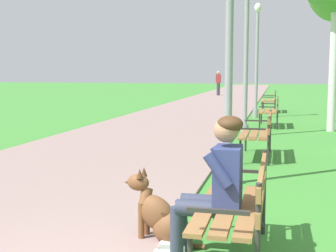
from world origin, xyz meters
name	(u,v)px	position (x,y,z in m)	size (l,w,h in m)	color
paved_path	(220,100)	(-2.46, 24.00, 0.02)	(4.38, 60.00, 0.04)	gray
park_bench_near	(240,202)	(0.45, 1.51, 0.51)	(0.55, 1.50, 0.85)	olive
park_bench_mid	(260,131)	(0.42, 6.34, 0.51)	(0.55, 1.50, 0.85)	olive
park_bench_far	(271,109)	(0.56, 11.45, 0.51)	(0.55, 1.50, 0.85)	olive
park_bench_furthest	(271,99)	(0.45, 16.55, 0.51)	(0.55, 1.50, 0.85)	olive
person_seated_on_near_bench	(215,182)	(0.24, 1.46, 0.68)	(0.74, 0.49, 1.25)	#33384C
dog_brown	(161,216)	(-0.31, 1.73, 0.26)	(0.83, 0.35, 0.71)	brown
lamp_post_near	(230,23)	(0.06, 4.17, 2.29)	(0.24, 0.24, 4.42)	gray
lamp_post_mid	(246,50)	(-0.05, 9.17, 2.14)	(0.24, 0.24, 4.14)	gray
lamp_post_far	(257,59)	(-0.01, 14.03, 2.04)	(0.24, 0.24, 3.94)	gray
pedestrian_distant	(218,83)	(-3.13, 28.21, 0.84)	(0.32, 0.22, 1.65)	#383842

